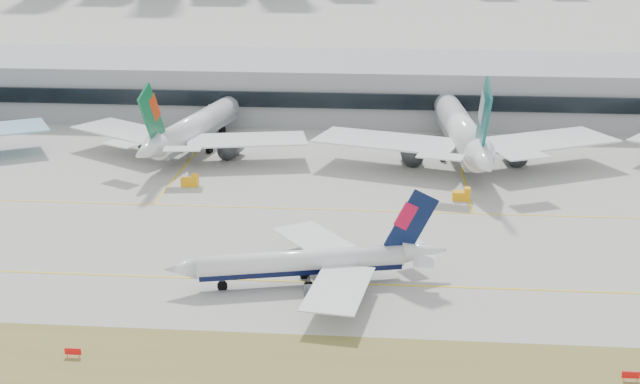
# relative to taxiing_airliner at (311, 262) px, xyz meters

# --- Properties ---
(ground) EXTENTS (3000.00, 3000.00, 0.00)m
(ground) POSITION_rel_taxiing_airliner_xyz_m (-0.27, 5.55, -3.61)
(ground) COLOR #AAA79F
(ground) RESTS_ON ground
(taxiing_airliner) EXTENTS (43.98, 37.60, 14.98)m
(taxiing_airliner) POSITION_rel_taxiing_airliner_xyz_m (0.00, 0.00, 0.00)
(taxiing_airliner) COLOR white
(taxiing_airliner) RESTS_ON ground
(widebody_eva) EXTENTS (58.93, 58.45, 21.38)m
(widebody_eva) POSITION_rel_taxiing_airliner_xyz_m (-35.36, 74.12, 2.07)
(widebody_eva) COLOR white
(widebody_eva) RESTS_ON ground
(widebody_cathay) EXTENTS (69.71, 68.46, 24.93)m
(widebody_cathay) POSITION_rel_taxiing_airliner_xyz_m (27.96, 71.98, 3.02)
(widebody_cathay) COLOR white
(widebody_cathay) RESTS_ON ground
(terminal) EXTENTS (280.00, 43.10, 15.00)m
(terminal) POSITION_rel_taxiing_airliner_xyz_m (-0.27, 120.38, 3.89)
(terminal) COLOR gray
(terminal) RESTS_ON ground
(hold_sign_left) EXTENTS (2.20, 0.15, 1.35)m
(hold_sign_left) POSITION_rel_taxiing_airliner_xyz_m (-28.98, -26.45, -2.73)
(hold_sign_left) COLOR red
(hold_sign_left) RESTS_ON ground
(hold_sign_right) EXTENTS (2.20, 0.15, 1.35)m
(hold_sign_right) POSITION_rel_taxiing_airliner_xyz_m (42.59, -26.45, -2.73)
(hold_sign_right) COLOR red
(hold_sign_right) RESTS_ON ground
(gse_b) EXTENTS (3.55, 2.00, 2.60)m
(gse_b) POSITION_rel_taxiing_airliner_xyz_m (-30.22, 48.26, -2.56)
(gse_b) COLOR #FFA70D
(gse_b) RESTS_ON ground
(gse_c) EXTENTS (3.55, 2.00, 2.60)m
(gse_c) POSITION_rel_taxiing_airliner_xyz_m (26.26, 43.74, -2.56)
(gse_c) COLOR #FFA70D
(gse_c) RESTS_ON ground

